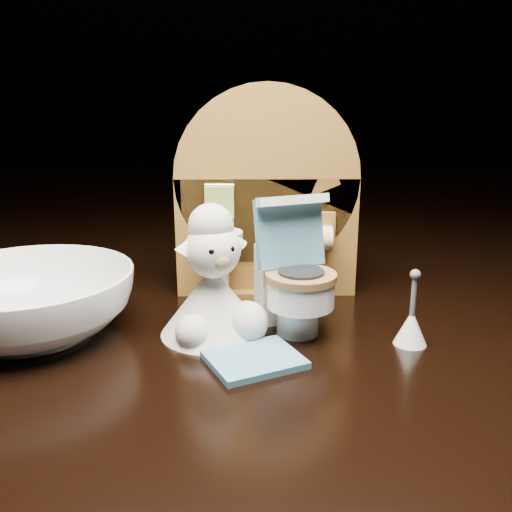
{
  "coord_description": "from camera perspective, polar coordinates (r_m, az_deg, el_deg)",
  "views": [
    {
      "loc": [
        -0.01,
        -0.34,
        0.15
      ],
      "look_at": [
        -0.01,
        0.01,
        0.05
      ],
      "focal_mm": 40.0,
      "sensor_mm": 36.0,
      "label": 1
    }
  ],
  "objects": [
    {
      "name": "backdrop_panel",
      "position": [
        0.41,
        0.96,
        5.06
      ],
      "size": [
        0.13,
        0.05,
        0.15
      ],
      "color": "brown",
      "rests_on": "ground"
    },
    {
      "name": "toy_toilet",
      "position": [
        0.35,
        3.73,
        -2.57
      ],
      "size": [
        0.05,
        0.06,
        0.09
      ],
      "rotation": [
        0.0,
        0.0,
        0.36
      ],
      "color": "white",
      "rests_on": "ground"
    },
    {
      "name": "bath_mat",
      "position": [
        0.32,
        -0.16,
        -10.32
      ],
      "size": [
        0.06,
        0.06,
        0.0
      ],
      "primitive_type": "cube",
      "rotation": [
        0.0,
        0.0,
        0.44
      ],
      "color": "teal",
      "rests_on": "ground"
    },
    {
      "name": "toilet_brush",
      "position": [
        0.35,
        15.26,
        -6.66
      ],
      "size": [
        0.02,
        0.02,
        0.05
      ],
      "color": "white",
      "rests_on": "ground"
    },
    {
      "name": "plush_lamb",
      "position": [
        0.35,
        -4.21,
        -3.39
      ],
      "size": [
        0.07,
        0.07,
        0.08
      ],
      "rotation": [
        0.0,
        0.0,
        0.43
      ],
      "color": "beige",
      "rests_on": "ground"
    },
    {
      "name": "ceramic_bowl",
      "position": [
        0.38,
        -21.7,
        -4.41
      ],
      "size": [
        0.13,
        0.13,
        0.04
      ],
      "primitive_type": "imported",
      "rotation": [
        0.0,
        0.0,
        0.03
      ],
      "color": "white",
      "rests_on": "ground"
    }
  ]
}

